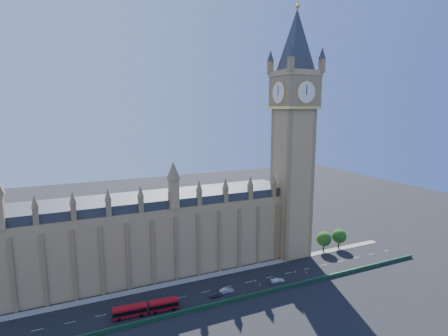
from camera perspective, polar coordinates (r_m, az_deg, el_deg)
name	(u,v)px	position (r m, az deg, el deg)	size (l,w,h in m)	color
ground	(217,289)	(120.47, -1.16, -19.16)	(400.00, 400.00, 0.00)	black
palace_westminster	(126,238)	(128.16, -15.75, -10.91)	(120.00, 20.00, 28.00)	#AB8653
elizabeth_tower	(294,118)	(136.72, 11.32, 7.97)	(20.59, 20.59, 105.00)	#AB8653
bridge_parapet	(229,301)	(113.03, 0.75, -20.89)	(160.00, 0.60, 1.20)	#1E4C2D
kerb_north	(206,276)	(128.23, -2.91, -17.26)	(160.00, 3.00, 0.16)	gray
tree_east_near	(324,238)	(151.67, 16.04, -10.99)	(6.00, 6.00, 8.50)	#382619
tree_east_far	(339,236)	(156.73, 18.31, -10.43)	(6.00, 6.00, 8.50)	#382619
red_bus	(146,308)	(109.90, -12.62, -21.46)	(18.58, 4.09, 3.13)	#B00B15
car_grey	(216,294)	(116.11, -1.28, -19.95)	(1.67, 4.15, 1.41)	#45464D
car_silver	(227,290)	(118.17, 0.45, -19.35)	(1.61, 4.61, 1.52)	#A3A4AB
car_white	(278,280)	(125.52, 8.75, -17.66)	(2.00, 4.92, 1.43)	white
cone_a	(255,280)	(125.31, 5.15, -17.82)	(0.46, 0.46, 0.71)	black
cone_b	(295,272)	(132.99, 11.53, -16.30)	(0.53, 0.53, 0.67)	black
cone_c	(260,284)	(123.07, 5.86, -18.39)	(0.44, 0.44, 0.63)	black
cone_d	(306,272)	(133.40, 13.26, -16.26)	(0.61, 0.61, 0.73)	black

